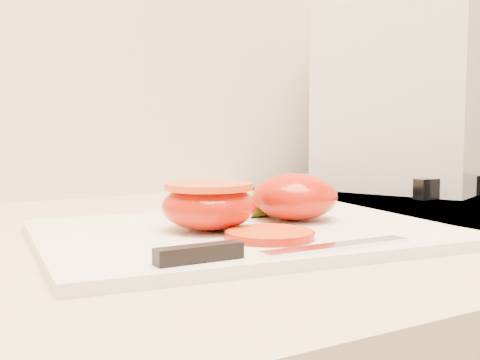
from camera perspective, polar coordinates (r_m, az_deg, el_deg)
cutting_board at (r=0.57m, az=0.52°, el=-5.07°), size 0.41×0.32×0.01m
tomato_half_dome at (r=0.62m, az=5.21°, el=-1.56°), size 0.09×0.09×0.05m
tomato_half_cut at (r=0.56m, az=-2.97°, el=-2.31°), size 0.09×0.09×0.04m
tomato_slice_0 at (r=0.52m, az=2.84°, el=-5.20°), size 0.07×0.07×0.01m
lettuce_leaf_0 at (r=0.66m, az=-0.03°, el=-2.31°), size 0.10×0.08×0.02m
knife at (r=0.45m, az=1.60°, el=-6.68°), size 0.22×0.03×0.01m
appliance at (r=1.04m, az=15.39°, el=7.40°), size 0.28×0.31×0.30m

